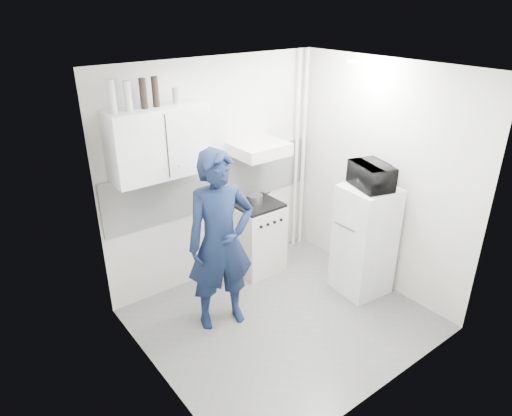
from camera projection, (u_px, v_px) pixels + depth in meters
floor at (283, 319)px, 4.91m from camera, size 2.80×2.80×0.00m
ceiling at (291, 70)px, 3.81m from camera, size 2.80×2.80×0.00m
wall_back at (215, 174)px, 5.26m from camera, size 2.80×0.00×2.80m
wall_left at (152, 256)px, 3.59m from camera, size 0.00×2.60×2.60m
wall_right at (380, 178)px, 5.13m from camera, size 0.00×2.60×2.60m
person at (221, 242)px, 4.51m from camera, size 0.79×0.62×1.90m
stove at (257, 237)px, 5.67m from camera, size 0.55×0.55×0.87m
fridge at (364, 240)px, 5.16m from camera, size 0.59×0.59×1.29m
stove_top at (257, 204)px, 5.48m from camera, size 0.52×0.52×0.03m
saucepan at (256, 199)px, 5.45m from camera, size 0.17×0.17×0.10m
microwave at (372, 176)px, 4.83m from camera, size 0.55×0.45×0.27m
bottle_a at (112, 97)px, 4.05m from camera, size 0.07×0.07×0.29m
bottle_b at (128, 96)px, 4.14m from camera, size 0.07×0.07×0.27m
bottle_c at (143, 93)px, 4.22m from camera, size 0.07×0.07×0.28m
bottle_d at (155, 92)px, 4.29m from camera, size 0.06×0.06×0.28m
canister_b at (177, 96)px, 4.43m from camera, size 0.08×0.08×0.16m
upper_cabinet at (159, 142)px, 4.49m from camera, size 1.00×0.35×0.70m
range_hood at (260, 149)px, 5.21m from camera, size 0.60×0.50×0.14m
backsplash at (216, 182)px, 5.29m from camera, size 2.74×0.03×0.60m
pipe_a at (303, 154)px, 5.92m from camera, size 0.05×0.05×2.60m
pipe_b at (296, 156)px, 5.85m from camera, size 0.04×0.04×2.60m
ceiling_spot_fixture at (353, 61)px, 4.52m from camera, size 0.10×0.10×0.02m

